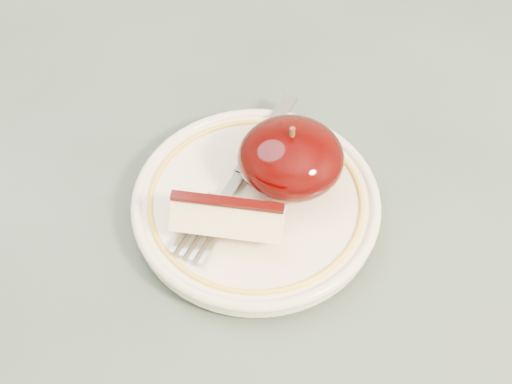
# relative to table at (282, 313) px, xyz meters

# --- Properties ---
(table) EXTENTS (0.90, 0.90, 0.75)m
(table) POSITION_rel_table_xyz_m (0.00, 0.00, 0.00)
(table) COLOR brown
(table) RESTS_ON ground
(plate) EXTENTS (0.19, 0.19, 0.02)m
(plate) POSITION_rel_table_xyz_m (-0.02, 0.04, 0.10)
(plate) COLOR beige
(plate) RESTS_ON table
(apple_half) EXTENTS (0.08, 0.08, 0.06)m
(apple_half) POSITION_rel_table_xyz_m (0.00, 0.06, 0.13)
(apple_half) COLOR black
(apple_half) RESTS_ON plate
(apple_wedge) EXTENTS (0.08, 0.04, 0.04)m
(apple_wedge) POSITION_rel_table_xyz_m (-0.04, 0.01, 0.12)
(apple_wedge) COLOR #FAEAB8
(apple_wedge) RESTS_ON plate
(fork) EXTENTS (0.09, 0.17, 0.00)m
(fork) POSITION_rel_table_xyz_m (-0.04, 0.06, 0.11)
(fork) COLOR gray
(fork) RESTS_ON plate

